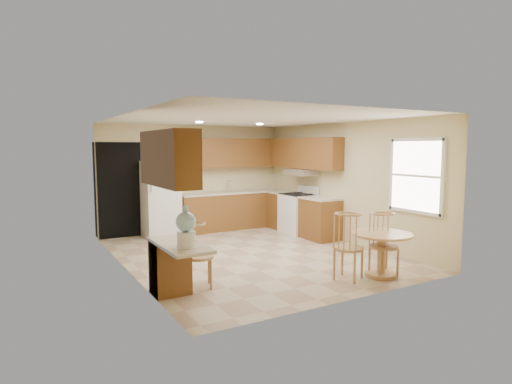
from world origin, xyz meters
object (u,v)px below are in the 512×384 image
refrigerator (161,199)px  chair_desk (202,250)px  dining_table (381,248)px  chair_table_b (389,239)px  chair_table_a (353,241)px  stove (298,213)px  water_crock (186,229)px

refrigerator → chair_desk: 3.82m
dining_table → chair_table_b: 0.18m
chair_table_a → stove: bearing=130.4°
refrigerator → water_crock: bearing=-103.6°
chair_table_b → chair_desk: (-2.67, 0.94, -0.03)m
refrigerator → stove: bearing=-23.0°
chair_table_a → dining_table: bearing=59.4°
dining_table → chair_desk: 2.76m
chair_desk → water_crock: bearing=-18.4°
dining_table → chair_table_a: 0.58m
stove → chair_table_a: 3.63m
refrigerator → water_crock: (-1.05, -4.36, 0.16)m
chair_table_a → chair_table_b: bearing=51.0°
chair_desk → refrigerator: bearing=-170.6°
dining_table → chair_desk: (-2.62, 0.84, 0.12)m
refrigerator → water_crock: refrigerator is taller
stove → dining_table: (-0.85, -3.38, -0.03)m
refrigerator → chair_table_b: size_ratio=1.74×
chair_table_b → stove: bearing=-89.1°
dining_table → water_crock: 3.13m
refrigerator → water_crock: 4.48m
refrigerator → chair_table_a: refrigerator is taller
dining_table → chair_table_a: size_ratio=0.91×
chair_table_b → water_crock: 3.17m
chair_table_b → water_crock: size_ratio=1.89×
dining_table → chair_table_b: bearing=-61.6°
refrigerator → chair_desk: refrigerator is taller
stove → chair_table_b: size_ratio=1.12×
refrigerator → chair_table_a: bearing=-72.1°
stove → chair_desk: bearing=-143.9°
chair_desk → chair_table_b: bearing=89.2°
chair_table_b → refrigerator: bearing=-52.3°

